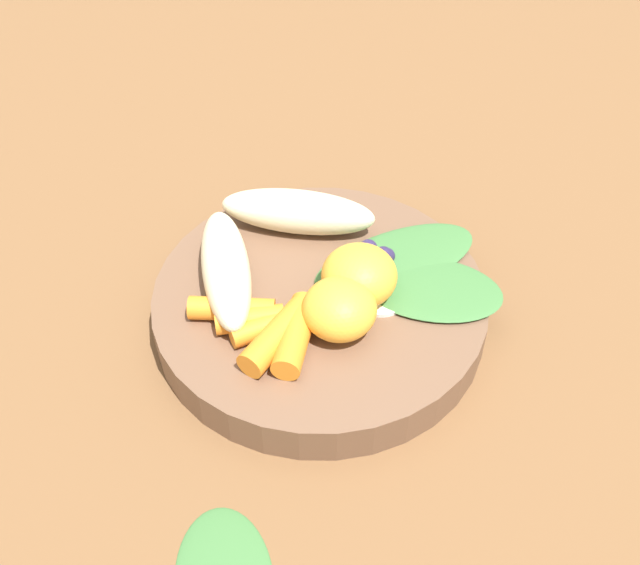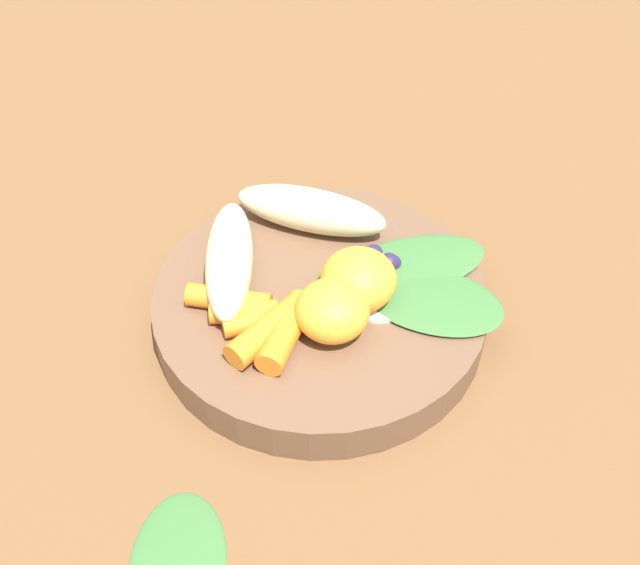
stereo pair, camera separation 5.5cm
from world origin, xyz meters
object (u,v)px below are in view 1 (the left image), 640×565
bowl (320,307)px  banana_peeled_left (227,265)px  orange_segment_near (359,279)px  banana_peeled_right (298,212)px

bowl → banana_peeled_left: 0.07m
orange_segment_near → bowl: bearing=-6.3°
banana_peeled_left → banana_peeled_right: same height
bowl → banana_peeled_right: 0.08m
bowl → orange_segment_near: 0.04m
banana_peeled_right → bowl: bearing=112.9°
banana_peeled_left → orange_segment_near: (-0.09, 0.01, 0.00)m
bowl → orange_segment_near: bearing=173.7°
banana_peeled_left → banana_peeled_right: (-0.04, -0.06, 0.00)m
banana_peeled_left → bowl: bearing=70.2°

